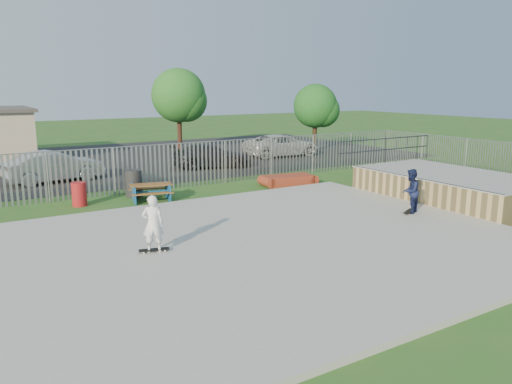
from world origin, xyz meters
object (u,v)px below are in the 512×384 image
car_silver (54,166)px  car_white (282,145)px  picnic_table (151,192)px  skater_white (153,224)px  skater_navy (410,191)px  trash_bin_red (79,194)px  funbox (288,180)px  trash_bin_grey (134,183)px  tree_mid (179,96)px  tree_right (315,106)px  car_dark (212,156)px

car_silver → car_white: car_silver is taller
picnic_table → skater_white: size_ratio=1.20×
skater_navy → trash_bin_red: bearing=-64.3°
funbox → skater_navy: bearing=-80.0°
trash_bin_grey → car_silver: car_silver is taller
skater_white → tree_mid: bearing=-90.5°
trash_bin_grey → skater_white: skater_white is taller
trash_bin_grey → skater_navy: (7.12, -8.22, 0.37)m
tree_mid → tree_right: bearing=-30.7°
trash_bin_red → tree_right: 19.94m
car_white → skater_navy: size_ratio=3.26×
tree_mid → skater_navy: tree_mid is taller
trash_bin_red → trash_bin_grey: 2.34m
car_dark → tree_mid: size_ratio=0.78×
trash_bin_red → car_dark: car_dark is taller
tree_mid → skater_navy: 21.19m
skater_white → picnic_table: bearing=-85.0°
car_silver → skater_white: skater_white is taller
trash_bin_grey → tree_right: 17.67m
picnic_table → tree_mid: tree_mid is taller
tree_mid → skater_white: (-9.38, -20.34, -2.92)m
car_silver → skater_navy: skater_navy is taller
funbox → car_white: bearing=65.5°
car_white → tree_mid: size_ratio=0.88×
skater_navy → skater_white: size_ratio=1.00×
trash_bin_grey → tree_right: (15.58, 7.94, 2.57)m
picnic_table → funbox: size_ratio=0.79×
skater_white → car_dark: bearing=-98.2°
car_dark → picnic_table: bearing=150.8°
funbox → tree_mid: tree_mid is taller
car_dark → skater_navy: size_ratio=2.87×
funbox → car_silver: car_silver is taller
tree_mid → skater_white: tree_mid is taller
skater_navy → skater_white: 9.07m
picnic_table → car_dark: (5.73, 6.09, 0.32)m
picnic_table → tree_right: bearing=43.0°
car_white → tree_right: size_ratio=1.08×
car_white → tree_right: (3.46, 1.02, 2.41)m
tree_right → trash_bin_red: bearing=-154.7°
picnic_table → skater_white: 6.92m
trash_bin_red → car_silver: 5.61m
trash_bin_red → tree_right: (17.86, 8.43, 2.67)m
funbox → car_silver: 11.09m
car_silver → trash_bin_grey: bearing=-166.2°
trash_bin_grey → funbox: bearing=-10.1°
funbox → trash_bin_grey: size_ratio=2.11×
car_white → trash_bin_red: bearing=120.9°
tree_right → tree_mid: bearing=149.3°
picnic_table → car_white: 14.23m
tree_right → skater_navy: bearing=-117.6°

